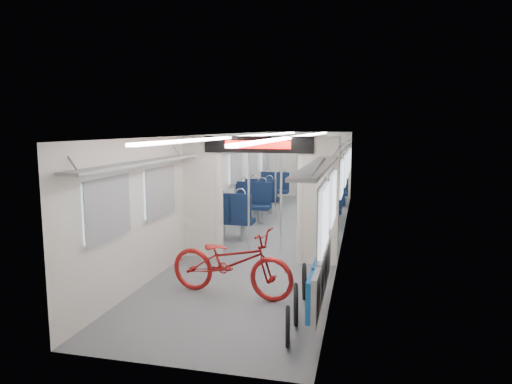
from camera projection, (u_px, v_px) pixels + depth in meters
carriage at (277, 171)px, 10.02m from camera, size 12.00×12.02×2.31m
bicycle at (231, 262)px, 6.66m from camera, size 2.00×0.94×1.01m
flip_bench at (320, 274)px, 5.86m from camera, size 0.12×2.14×0.56m
bike_hoop_a at (288, 329)px, 5.13m from camera, size 0.13×0.47×0.47m
bike_hoop_b at (296, 306)px, 5.68m from camera, size 0.14×0.54×0.54m
bike_hoop_c at (304, 283)px, 6.53m from camera, size 0.14×0.53×0.53m
seat_bay_near_left at (243, 206)px, 10.96m from camera, size 0.95×2.27×1.16m
seat_bay_near_right at (321, 212)px, 10.54m from camera, size 0.88×1.92×1.05m
seat_bay_far_left at (269, 190)px, 13.91m from camera, size 0.93×2.16×1.13m
seat_bay_far_right at (330, 192)px, 13.40m from camera, size 0.96×2.29×1.17m
stanchion_near_left at (249, 195)px, 8.91m from camera, size 0.04×0.04×2.30m
stanchion_near_right at (281, 196)px, 8.71m from camera, size 0.04×0.04×2.30m
stanchion_far_left at (276, 177)px, 11.99m from camera, size 0.05×0.05×2.30m
stanchion_far_right at (308, 176)px, 12.22m from camera, size 0.04×0.04×2.30m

